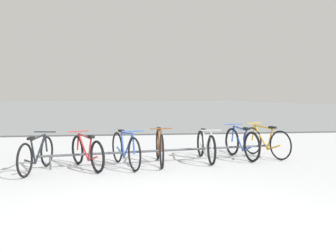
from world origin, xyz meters
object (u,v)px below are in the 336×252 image
Objects in this scene: bicycle_0 at (37,154)px; bicycle_2 at (125,149)px; bicycle_1 at (87,152)px; bicycle_3 at (160,147)px; bicycle_6 at (265,142)px; bicycle_5 at (241,143)px; bicycle_4 at (206,146)px.

bicycle_2 reaches higher than bicycle_0.
bicycle_3 is at bearing 9.01° from bicycle_1.
bicycle_3 is at bearing 9.71° from bicycle_0.
bicycle_2 is at bearing -167.43° from bicycle_6.
bicycle_6 is at bearing 12.57° from bicycle_2.
bicycle_2 reaches higher than bicycle_1.
bicycle_3 is 2.76m from bicycle_6.
bicycle_5 is 1.03× the size of bicycle_6.
bicycle_3 reaches higher than bicycle_1.
bicycle_4 is 1.09× the size of bicycle_6.
bicycle_5 is at bearing 12.77° from bicycle_2.
bicycle_1 is at bearing -168.51° from bicycle_4.
bicycle_3 is (0.75, 0.16, 0.01)m from bicycle_2.
bicycle_1 is at bearing 10.82° from bicycle_0.
bicycle_5 is at bearing -168.29° from bicycle_6.
bicycle_2 is 1.06× the size of bicycle_6.
bicycle_6 is at bearing 11.71° from bicycle_5.
bicycle_3 reaches higher than bicycle_6.
bicycle_4 is at bearing -169.41° from bicycle_5.
bicycle_2 is at bearing -167.70° from bicycle_3.
bicycle_6 reaches higher than bicycle_1.
bicycle_3 is (1.54, 0.24, 0.04)m from bicycle_1.
bicycle_2 is 1.04× the size of bicycle_5.
bicycle_6 reaches higher than bicycle_0.
bicycle_3 reaches higher than bicycle_4.
bicycle_4 reaches higher than bicycle_0.
bicycle_3 is 2.08m from bicycle_5.
bicycle_6 is (2.69, 0.60, -0.01)m from bicycle_3.
bicycle_5 is (3.57, 0.71, 0.03)m from bicycle_1.
bicycle_5 is at bearing 11.17° from bicycle_0.
bicycle_0 is 5.29m from bicycle_6.
bicycle_0 is at bearing -171.42° from bicycle_2.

